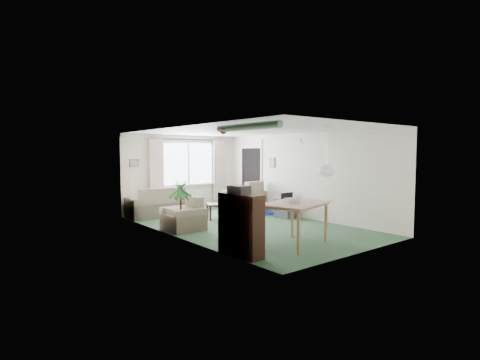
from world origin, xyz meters
TOP-DOWN VIEW (x-y plane):
  - ground at (0.00, 0.00)m, footprint 6.50×6.50m
  - window at (0.20, 3.23)m, footprint 1.80×0.03m
  - curtain_rod at (0.20, 3.15)m, footprint 2.60×0.03m
  - curtain_left at (-0.95, 3.13)m, footprint 0.45×0.08m
  - curtain_right at (1.35, 3.13)m, footprint 0.45×0.08m
  - radiator at (0.20, 3.19)m, footprint 1.20×0.10m
  - doorway at (1.99, 2.20)m, footprint 0.03×0.95m
  - pendant_lamp at (0.20, -2.30)m, footprint 0.36×0.36m
  - tinsel_garland at (-1.92, -2.30)m, footprint 1.60×1.60m
  - bauble_cluster_a at (1.30, 0.90)m, footprint 0.20×0.20m
  - bauble_cluster_b at (1.60, -0.30)m, footprint 0.20×0.20m
  - wall_picture_back at (-1.60, 3.23)m, footprint 0.28×0.03m
  - wall_picture_right at (1.98, 1.20)m, footprint 0.03×0.24m
  - sofa at (-1.10, 2.75)m, footprint 1.77×1.02m
  - armchair_corner at (1.48, 1.91)m, footprint 1.17×1.12m
  - armchair_left at (-1.50, 0.59)m, footprint 0.84×0.89m
  - coffee_table at (0.19, 1.26)m, footprint 1.09×0.86m
  - photo_frame at (0.24, 1.25)m, footprint 0.12×0.04m
  - bookshelf at (-1.84, -2.04)m, footprint 0.37×0.93m
  - hifi_box at (-1.82, -1.96)m, footprint 0.33×0.39m
  - houseplant at (-1.65, 0.44)m, footprint 0.63×0.63m
  - dining_table at (-0.46, -2.06)m, footprint 1.52×1.21m
  - gift_box at (-0.59, -2.09)m, footprint 0.29×0.24m
  - tv_cube at (1.70, 0.29)m, footprint 0.52×0.57m
  - pet_bed at (1.65, 1.06)m, footprint 0.56×0.56m

SIDE VIEW (x-z plane):
  - ground at x=0.00m, z-range 0.00..0.00m
  - pet_bed at x=1.65m, z-range 0.00..0.11m
  - coffee_table at x=0.19m, z-range 0.00..0.43m
  - tv_cube at x=1.70m, z-range 0.00..0.52m
  - armchair_left at x=-1.50m, z-range 0.00..0.78m
  - radiator at x=0.20m, z-range 0.12..0.68m
  - dining_table at x=-0.46m, z-range 0.00..0.83m
  - sofa at x=-1.10m, z-range 0.00..0.85m
  - armchair_corner at x=1.48m, z-range 0.00..0.97m
  - photo_frame at x=0.24m, z-range 0.43..0.59m
  - bookshelf at x=-1.84m, z-range 0.00..1.12m
  - houseplant at x=-1.65m, z-range 0.00..1.25m
  - gift_box at x=-0.59m, z-range 0.83..0.95m
  - doorway at x=1.99m, z-range 0.00..2.00m
  - hifi_box at x=-1.82m, z-range 1.12..1.26m
  - curtain_left at x=-0.95m, z-range 0.27..2.27m
  - curtain_right at x=1.35m, z-range 0.27..2.27m
  - pendant_lamp at x=0.20m, z-range 1.30..1.66m
  - window at x=0.20m, z-range 0.85..2.15m
  - wall_picture_back at x=-1.60m, z-range 1.44..1.66m
  - wall_picture_right at x=1.98m, z-range 1.40..1.70m
  - bauble_cluster_a at x=1.30m, z-range 2.12..2.32m
  - bauble_cluster_b at x=1.60m, z-range 2.12..2.32m
  - curtain_rod at x=0.20m, z-range 2.25..2.29m
  - tinsel_garland at x=-1.92m, z-range 2.22..2.34m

